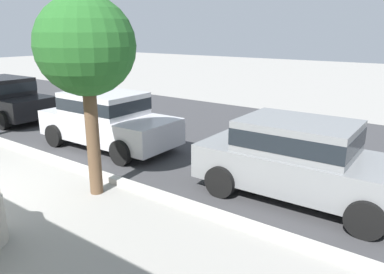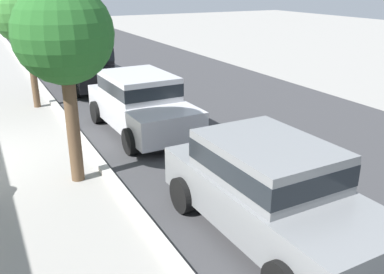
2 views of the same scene
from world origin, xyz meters
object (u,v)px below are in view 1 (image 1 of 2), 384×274
object	(u,v)px
parked_car_silver	(107,118)
parked_car_grey	(301,157)
street_tree_down_street	(86,48)
parked_car_black	(4,97)

from	to	relation	value
parked_car_silver	parked_car_grey	distance (m)	5.60
street_tree_down_street	parked_car_silver	bearing A→B (deg)	134.52
parked_car_silver	parked_car_black	bearing A→B (deg)	180.00
street_tree_down_street	parked_car_black	xyz separation A→B (m)	(-7.93, 2.24, -2.05)
parked_car_black	parked_car_grey	size ratio (longest dim) A/B	1.00
street_tree_down_street	parked_car_grey	xyz separation A→B (m)	(3.39, 2.24, -2.05)
parked_car_black	parked_car_grey	distance (m)	11.32
street_tree_down_street	parked_car_silver	distance (m)	3.75
street_tree_down_street	parked_car_grey	bearing A→B (deg)	33.48
street_tree_down_street	parked_car_grey	distance (m)	4.55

